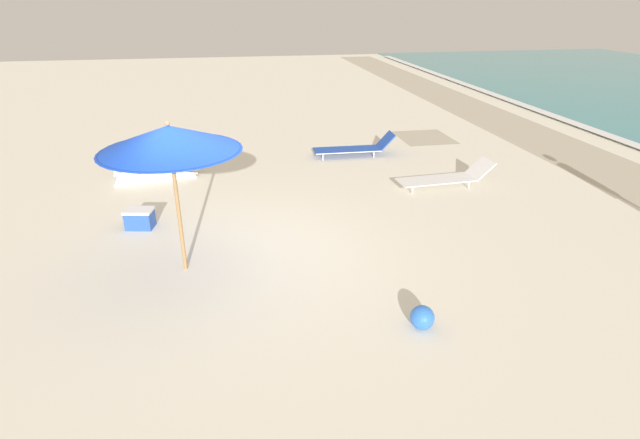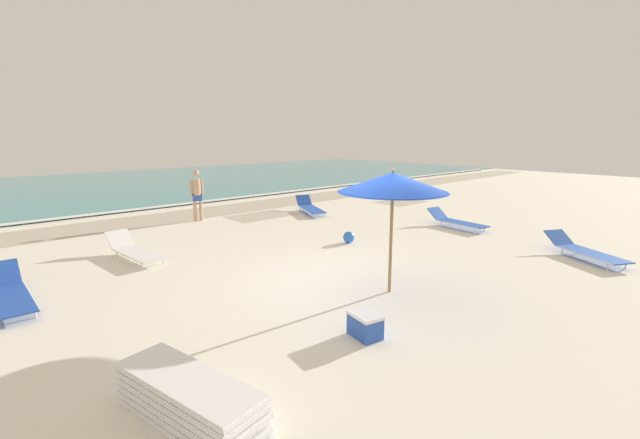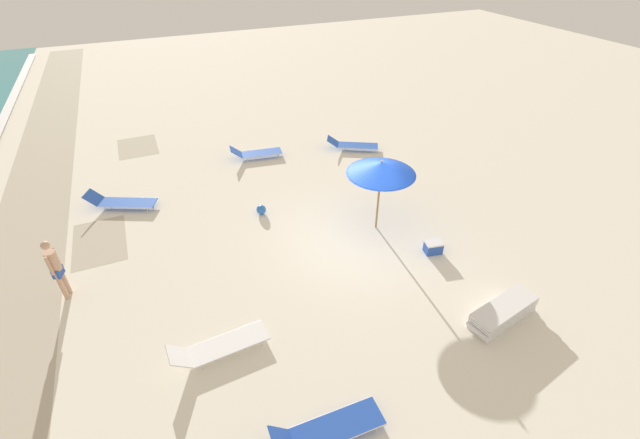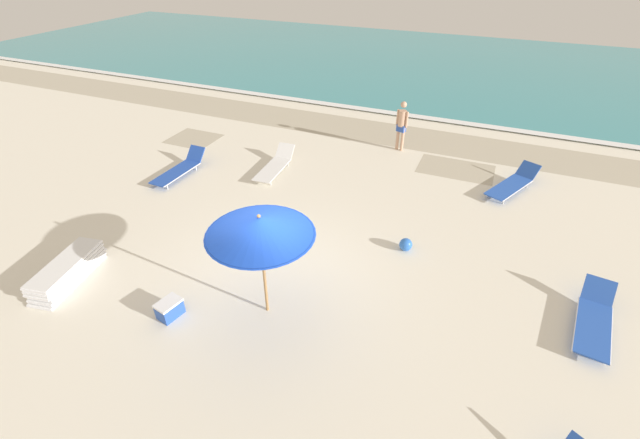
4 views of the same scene
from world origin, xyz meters
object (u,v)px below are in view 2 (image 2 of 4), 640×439
Objects in this scene: beachgoer_wading_adult at (197,192)px; beach_ball at (349,237)px; sun_lounger_near_water_right at (457,221)px; sun_lounger_beside_umbrella at (135,250)px; sun_lounger_near_water_left at (8,294)px; lounger_stack at (189,399)px; beach_umbrella at (393,183)px; sun_lounger_under_umbrella at (310,207)px; sun_lounger_mid_beach_solo at (585,250)px; cooler_box at (365,325)px.

beach_ball is at bearing -55.95° from beachgoer_wading_adult.
sun_lounger_beside_umbrella is at bearing 166.65° from sun_lounger_near_water_right.
sun_lounger_near_water_left is at bearing 177.92° from sun_lounger_near_water_right.
beach_umbrella is at bearing 0.56° from lounger_stack.
lounger_stack is 1.13× the size of beachgoer_wading_adult.
beachgoer_wading_adult is (-3.88, 1.49, 0.79)m from sun_lounger_under_umbrella.
beach_ball is at bearing 173.82° from sun_lounger_near_water_right.
lounger_stack is 0.92× the size of sun_lounger_near_water_left.
beach_umbrella is 5.00m from lounger_stack.
sun_lounger_mid_beach_solo is at bearing -19.12° from beach_umbrella.
cooler_box is at bearing -84.95° from beachgoer_wading_adult.
sun_lounger_beside_umbrella is 1.25× the size of beachgoer_wading_adult.
sun_lounger_mid_beach_solo is at bearing -94.74° from sun_lounger_near_water_right.
sun_lounger_mid_beach_solo is (9.80, -0.91, -0.04)m from lounger_stack.
sun_lounger_near_water_left is 1.23× the size of beachgoer_wading_adult.
sun_lounger_beside_umbrella reaches higher than sun_lounger_mid_beach_solo.
beachgoer_wading_adult reaches higher than sun_lounger_near_water_right.
sun_lounger_mid_beach_solo is (-0.88, -3.93, -0.01)m from sun_lounger_near_water_right.
beach_umbrella reaches higher than sun_lounger_near_water_right.
sun_lounger_under_umbrella is 9.17m from sun_lounger_mid_beach_solo.
sun_lounger_near_water_left is 6.29m from cooler_box.
sun_lounger_under_umbrella is 1.07× the size of sun_lounger_mid_beach_solo.
sun_lounger_mid_beach_solo is 11.65m from beachgoer_wading_adult.
sun_lounger_beside_umbrella is (-7.19, -1.74, 0.00)m from sun_lounger_under_umbrella.
beach_umbrella reaches higher than sun_lounger_under_umbrella.
beach_umbrella is 4.25m from beach_ball.
sun_lounger_near_water_left is 7.69m from beach_ball.
sun_lounger_under_umbrella is at bearing 116.28° from sun_lounger_near_water_right.
beach_ball is (6.69, 4.02, -0.09)m from lounger_stack.
beach_ball is 0.57× the size of cooler_box.
lounger_stack is 11.10m from sun_lounger_near_water_right.
beachgoer_wading_adult is 5.97m from beach_ball.
sun_lounger_near_water_left is 11.79m from sun_lounger_near_water_right.
sun_lounger_under_umbrella reaches higher than sun_lounger_near_water_right.
beach_ball is at bearing 20.18° from lounger_stack.
beach_ball is (-3.99, 1.00, -0.05)m from sun_lounger_near_water_right.
beach_ball is at bearing -32.33° from cooler_box.
beach_umbrella is 8.88m from beachgoer_wading_adult.
lounger_stack is 10.98m from beachgoer_wading_adult.
beachgoer_wading_adult is at bearing 105.82° from beach_ball.
sun_lounger_mid_beach_solo is (5.26, -1.82, -1.90)m from beach_umbrella.
sun_lounger_near_water_left is at bearing 179.49° from sun_lounger_mid_beach_solo.
sun_lounger_beside_umbrella is at bearing 29.18° from sun_lounger_near_water_left.
sun_lounger_near_water_right is 0.98× the size of sun_lounger_mid_beach_solo.
sun_lounger_near_water_right reaches higher than cooler_box.
beach_umbrella is 8.74m from sun_lounger_under_umbrella.
sun_lounger_under_umbrella is at bearing 58.91° from beach_umbrella.
lounger_stack is at bearing 101.84° from cooler_box.
sun_lounger_near_water_left reaches higher than sun_lounger_beside_umbrella.
sun_lounger_under_umbrella reaches higher than lounger_stack.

